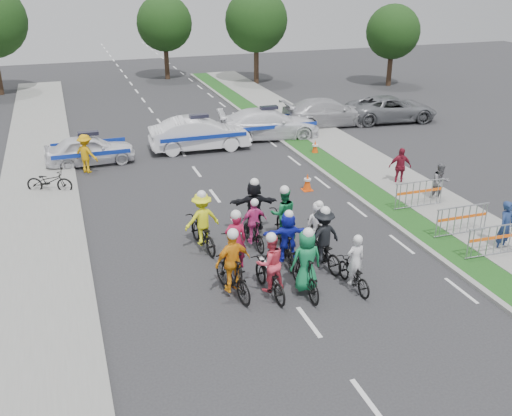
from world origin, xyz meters
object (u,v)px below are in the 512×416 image
object	(u,v)px
civilian_sedan	(328,112)
rider_9	(254,228)
marshal_hiviz	(86,154)
rider_8	(283,222)
rider_3	(233,270)
parked_bike	(49,181)
civilian_suv	(392,109)
barrier_0	(495,242)
rider_10	(202,226)
spectator_0	(506,226)
barrier_2	(419,195)
rider_6	(236,252)
spectator_1	(440,183)
spectator_2	(400,167)
tree_2	(393,32)
police_car_2	(269,124)
rider_4	(322,243)
rider_1	(306,268)
cone_0	(307,182)
police_car_0	(90,150)
rider_11	(254,210)
rider_0	(354,271)
police_car_1	(199,134)
rider_7	(317,230)
tree_1	(256,21)
tree_4	(164,23)
cone_1	(315,148)
rider_5	(287,242)
rider_2	(270,272)

from	to	relation	value
civilian_sedan	rider_9	bearing A→B (deg)	147.70
marshal_hiviz	rider_8	bearing A→B (deg)	162.60
rider_3	parked_bike	xyz separation A→B (m)	(-4.60, 9.64, -0.30)
civilian_suv	barrier_0	xyz separation A→B (m)	(-5.93, -15.59, -0.15)
rider_10	parked_bike	xyz separation A→B (m)	(-4.51, 6.67, -0.30)
rider_8	spectator_0	xyz separation A→B (m)	(6.34, -2.76, 0.09)
barrier_2	rider_6	bearing A→B (deg)	-163.97
spectator_1	marshal_hiviz	xyz separation A→B (m)	(-12.35, 7.82, 0.07)
rider_8	spectator_2	world-z (taller)	rider_8
civilian_sedan	tree_2	bearing A→B (deg)	-44.21
police_car_2	parked_bike	size ratio (longest dim) A/B	2.89
rider_4	spectator_1	world-z (taller)	rider_4
rider_1	cone_0	size ratio (longest dim) A/B	2.89
rider_10	rider_1	bearing A→B (deg)	111.68
police_car_0	rider_11	bearing A→B (deg)	-155.93
spectator_2	rider_0	bearing A→B (deg)	-116.27
police_car_1	spectator_1	xyz separation A→B (m)	(6.95, -9.41, -0.02)
parked_bike	police_car_0	bearing A→B (deg)	-9.01
rider_4	rider_7	size ratio (longest dim) A/B	1.20
rider_3	marshal_hiviz	xyz separation A→B (m)	(-3.04, 11.63, 0.06)
police_car_1	tree_1	size ratio (longest dim) A/B	0.70
barrier_2	rider_9	bearing A→B (deg)	-172.42
rider_7	rider_8	world-z (taller)	rider_8
rider_6	spectator_2	size ratio (longest dim) A/B	1.29
barrier_0	civilian_sedan	bearing A→B (deg)	82.70
police_car_2	civilian_sedan	xyz separation A→B (m)	(3.95, 1.25, -0.00)
rider_11	police_car_1	world-z (taller)	rider_11
barrier_0	tree_4	distance (m)	33.15
spectator_2	barrier_2	world-z (taller)	spectator_2
spectator_0	civilian_sedan	bearing A→B (deg)	69.14
rider_1	rider_7	bearing A→B (deg)	-119.98
spectator_0	cone_1	size ratio (longest dim) A/B	2.37
cone_0	parked_bike	bearing A→B (deg)	162.29
barrier_2	rider_1	bearing A→B (deg)	-147.49
rider_5	rider_8	bearing A→B (deg)	-98.89
rider_2	barrier_0	world-z (taller)	rider_2
civilian_sedan	rider_7	bearing A→B (deg)	155.07
rider_5	police_car_1	xyz separation A→B (m)	(0.33, 12.10, 0.02)
rider_0	rider_3	xyz separation A→B (m)	(-3.26, 0.75, 0.22)
rider_11	marshal_hiviz	world-z (taller)	rider_11
rider_5	spectator_2	xyz separation A→B (m)	(6.80, 4.71, 0.03)
rider_6	parked_bike	bearing A→B (deg)	-50.90
tree_2	tree_4	size ratio (longest dim) A/B	0.92
rider_7	barrier_0	distance (m)	5.38
rider_0	civilian_suv	bearing A→B (deg)	-126.60
rider_9	civilian_sedan	size ratio (longest dim) A/B	0.33
rider_8	police_car_0	distance (m)	11.50
rider_2	rider_5	world-z (taller)	rider_2
rider_9	tree_2	world-z (taller)	tree_2
civilian_sedan	civilian_suv	size ratio (longest dim) A/B	1.01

